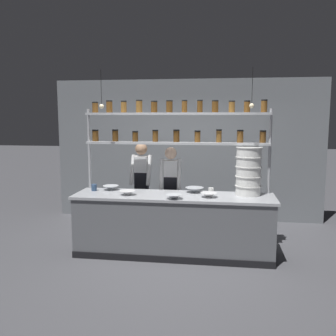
{
  "coord_description": "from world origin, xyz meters",
  "views": [
    {
      "loc": [
        0.7,
        -5.43,
        2.08
      ],
      "look_at": [
        -0.11,
        0.2,
        1.3
      ],
      "focal_mm": 40.0,
      "sensor_mm": 36.0,
      "label": 1
    }
  ],
  "objects_px": {
    "serving_cup_by_board": "(94,187)",
    "container_stack": "(249,171)",
    "chef_center": "(171,188)",
    "prep_bowl_far_left": "(174,197)",
    "prep_bowl_center_back": "(127,193)",
    "serving_cup_front": "(211,190)",
    "prep_bowl_near_left": "(194,190)",
    "spice_shelf_unit": "(176,130)",
    "chef_left": "(142,183)",
    "prep_bowl_center_front": "(111,188)",
    "prep_bowl_near_right": "(209,195)"
  },
  "relations": [
    {
      "from": "chef_left",
      "to": "prep_bowl_center_back",
      "type": "relative_size",
      "value": 6.88
    },
    {
      "from": "prep_bowl_center_back",
      "to": "serving_cup_by_board",
      "type": "distance_m",
      "value": 0.65
    },
    {
      "from": "prep_bowl_center_front",
      "to": "serving_cup_by_board",
      "type": "bearing_deg",
      "value": -157.12
    },
    {
      "from": "chef_left",
      "to": "prep_bowl_near_right",
      "type": "bearing_deg",
      "value": -36.16
    },
    {
      "from": "container_stack",
      "to": "prep_bowl_near_right",
      "type": "xyz_separation_m",
      "value": [
        -0.57,
        -0.25,
        -0.33
      ]
    },
    {
      "from": "chef_left",
      "to": "serving_cup_by_board",
      "type": "height_order",
      "value": "chef_left"
    },
    {
      "from": "prep_bowl_far_left",
      "to": "serving_cup_front",
      "type": "height_order",
      "value": "serving_cup_front"
    },
    {
      "from": "prep_bowl_near_right",
      "to": "serving_cup_front",
      "type": "height_order",
      "value": "serving_cup_front"
    },
    {
      "from": "container_stack",
      "to": "serving_cup_front",
      "type": "bearing_deg",
      "value": 174.24
    },
    {
      "from": "prep_bowl_near_right",
      "to": "serving_cup_front",
      "type": "xyz_separation_m",
      "value": [
        0.02,
        0.31,
        0.01
      ]
    },
    {
      "from": "prep_bowl_near_left",
      "to": "prep_bowl_center_front",
      "type": "distance_m",
      "value": 1.34
    },
    {
      "from": "chef_left",
      "to": "prep_bowl_center_front",
      "type": "distance_m",
      "value": 0.7
    },
    {
      "from": "prep_bowl_near_left",
      "to": "serving_cup_front",
      "type": "xyz_separation_m",
      "value": [
        0.25,
        -0.02,
        0.0
      ]
    },
    {
      "from": "prep_bowl_near_left",
      "to": "prep_bowl_center_front",
      "type": "xyz_separation_m",
      "value": [
        -1.34,
        0.01,
        -0.0
      ]
    },
    {
      "from": "spice_shelf_unit",
      "to": "prep_bowl_far_left",
      "type": "distance_m",
      "value": 1.11
    },
    {
      "from": "prep_bowl_near_left",
      "to": "prep_bowl_center_back",
      "type": "height_order",
      "value": "prep_bowl_near_left"
    },
    {
      "from": "chef_left",
      "to": "prep_bowl_near_right",
      "type": "xyz_separation_m",
      "value": [
        1.19,
        -0.92,
        0.01
      ]
    },
    {
      "from": "spice_shelf_unit",
      "to": "prep_bowl_center_back",
      "type": "relative_size",
      "value": 12.11
    },
    {
      "from": "spice_shelf_unit",
      "to": "chef_left",
      "type": "distance_m",
      "value": 1.25
    },
    {
      "from": "chef_center",
      "to": "prep_bowl_far_left",
      "type": "xyz_separation_m",
      "value": [
        0.18,
        -0.94,
        0.05
      ]
    },
    {
      "from": "prep_bowl_near_left",
      "to": "spice_shelf_unit",
      "type": "bearing_deg",
      "value": 161.98
    },
    {
      "from": "container_stack",
      "to": "prep_bowl_near_right",
      "type": "height_order",
      "value": "container_stack"
    },
    {
      "from": "spice_shelf_unit",
      "to": "prep_bowl_near_right",
      "type": "bearing_deg",
      "value": -38.49
    },
    {
      "from": "prep_bowl_far_left",
      "to": "prep_bowl_center_back",
      "type": "bearing_deg",
      "value": 166.64
    },
    {
      "from": "spice_shelf_unit",
      "to": "container_stack",
      "type": "relative_size",
      "value": 4.01
    },
    {
      "from": "spice_shelf_unit",
      "to": "chef_left",
      "type": "height_order",
      "value": "spice_shelf_unit"
    },
    {
      "from": "serving_cup_by_board",
      "to": "container_stack",
      "type": "bearing_deg",
      "value": 0.53
    },
    {
      "from": "prep_bowl_near_left",
      "to": "prep_bowl_center_front",
      "type": "height_order",
      "value": "prep_bowl_near_left"
    },
    {
      "from": "container_stack",
      "to": "prep_bowl_near_right",
      "type": "bearing_deg",
      "value": -156.35
    },
    {
      "from": "chef_center",
      "to": "prep_bowl_near_left",
      "type": "height_order",
      "value": "chef_center"
    },
    {
      "from": "serving_cup_front",
      "to": "prep_bowl_near_right",
      "type": "bearing_deg",
      "value": -94.35
    },
    {
      "from": "serving_cup_front",
      "to": "prep_bowl_near_left",
      "type": "bearing_deg",
      "value": 176.02
    },
    {
      "from": "chef_center",
      "to": "serving_cup_front",
      "type": "distance_m",
      "value": 0.82
    },
    {
      "from": "prep_bowl_near_left",
      "to": "prep_bowl_center_front",
      "type": "bearing_deg",
      "value": 179.74
    },
    {
      "from": "prep_bowl_near_right",
      "to": "prep_bowl_center_back",
      "type": "bearing_deg",
      "value": -179.5
    },
    {
      "from": "prep_bowl_center_front",
      "to": "prep_bowl_near_right",
      "type": "xyz_separation_m",
      "value": [
        1.57,
        -0.33,
        -0.0
      ]
    },
    {
      "from": "chef_left",
      "to": "chef_center",
      "type": "relative_size",
      "value": 1.03
    },
    {
      "from": "chef_center",
      "to": "prep_bowl_near_left",
      "type": "relative_size",
      "value": 5.59
    },
    {
      "from": "prep_bowl_near_right",
      "to": "chef_left",
      "type": "bearing_deg",
      "value": 142.5
    },
    {
      "from": "prep_bowl_center_front",
      "to": "prep_bowl_far_left",
      "type": "distance_m",
      "value": 1.2
    },
    {
      "from": "spice_shelf_unit",
      "to": "prep_bowl_center_front",
      "type": "height_order",
      "value": "spice_shelf_unit"
    },
    {
      "from": "prep_bowl_center_back",
      "to": "serving_cup_front",
      "type": "height_order",
      "value": "serving_cup_front"
    },
    {
      "from": "chef_center",
      "to": "prep_bowl_center_front",
      "type": "height_order",
      "value": "chef_center"
    },
    {
      "from": "serving_cup_front",
      "to": "serving_cup_by_board",
      "type": "bearing_deg",
      "value": -177.58
    },
    {
      "from": "chef_center",
      "to": "container_stack",
      "type": "bearing_deg",
      "value": -25.93
    },
    {
      "from": "prep_bowl_near_right",
      "to": "chef_center",
      "type": "bearing_deg",
      "value": 131.06
    },
    {
      "from": "prep_bowl_near_left",
      "to": "prep_bowl_center_back",
      "type": "bearing_deg",
      "value": -161.1
    },
    {
      "from": "chef_center",
      "to": "serving_cup_by_board",
      "type": "bearing_deg",
      "value": -158.77
    },
    {
      "from": "spice_shelf_unit",
      "to": "serving_cup_by_board",
      "type": "height_order",
      "value": "spice_shelf_unit"
    },
    {
      "from": "chef_left",
      "to": "prep_bowl_near_left",
      "type": "distance_m",
      "value": 1.13
    }
  ]
}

